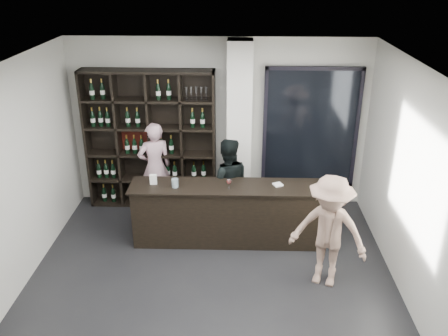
{
  "coord_description": "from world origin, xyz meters",
  "views": [
    {
      "loc": [
        0.36,
        -4.91,
        4.03
      ],
      "look_at": [
        0.15,
        1.1,
        1.36
      ],
      "focal_mm": 38.0,
      "sensor_mm": 36.0,
      "label": 1
    }
  ],
  "objects_px": {
    "wine_shelf": "(151,140)",
    "tasting_counter": "(227,214)",
    "taster_pink": "(155,167)",
    "taster_black": "(227,184)",
    "customer": "(329,232)"
  },
  "relations": [
    {
      "from": "tasting_counter",
      "to": "customer",
      "type": "bearing_deg",
      "value": -36.36
    },
    {
      "from": "wine_shelf",
      "to": "customer",
      "type": "height_order",
      "value": "wine_shelf"
    },
    {
      "from": "tasting_counter",
      "to": "customer",
      "type": "relative_size",
      "value": 1.84
    },
    {
      "from": "wine_shelf",
      "to": "taster_pink",
      "type": "distance_m",
      "value": 0.45
    },
    {
      "from": "customer",
      "to": "tasting_counter",
      "type": "bearing_deg",
      "value": 165.44
    },
    {
      "from": "taster_black",
      "to": "customer",
      "type": "bearing_deg",
      "value": 127.07
    },
    {
      "from": "taster_pink",
      "to": "taster_black",
      "type": "height_order",
      "value": "taster_pink"
    },
    {
      "from": "wine_shelf",
      "to": "taster_pink",
      "type": "bearing_deg",
      "value": -64.47
    },
    {
      "from": "wine_shelf",
      "to": "tasting_counter",
      "type": "xyz_separation_m",
      "value": [
        1.34,
        -1.19,
        -0.72
      ]
    },
    {
      "from": "wine_shelf",
      "to": "customer",
      "type": "bearing_deg",
      "value": -38.94
    },
    {
      "from": "tasting_counter",
      "to": "wine_shelf",
      "type": "bearing_deg",
      "value": 137.91
    },
    {
      "from": "wine_shelf",
      "to": "taster_black",
      "type": "bearing_deg",
      "value": -28.47
    },
    {
      "from": "customer",
      "to": "wine_shelf",
      "type": "bearing_deg",
      "value": 162.46
    },
    {
      "from": "wine_shelf",
      "to": "tasting_counter",
      "type": "bearing_deg",
      "value": -41.7
    },
    {
      "from": "taster_black",
      "to": "customer",
      "type": "height_order",
      "value": "customer"
    }
  ]
}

